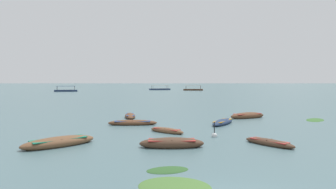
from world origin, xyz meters
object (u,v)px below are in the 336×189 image
(rowboat_6, at_px, (59,142))
(rowboat_7, at_px, (172,143))
(rowboat_5, at_px, (167,131))
(ferry_1, at_px, (66,91))
(rowboat_2, at_px, (247,116))
(rowboat_4, at_px, (223,122))
(rowboat_1, at_px, (133,123))
(rowboat_0, at_px, (269,143))
(ferry_0, at_px, (160,89))
(mooring_buoy, at_px, (214,135))
(rowboat_3, at_px, (130,116))
(ferry_2, at_px, (193,90))

(rowboat_6, relative_size, rowboat_7, 1.10)
(rowboat_5, relative_size, ferry_1, 0.31)
(rowboat_2, height_order, rowboat_6, rowboat_2)
(rowboat_2, xyz_separation_m, rowboat_4, (-3.54, -4.63, -0.06))
(rowboat_2, height_order, rowboat_5, rowboat_2)
(rowboat_1, bearing_deg, rowboat_7, -68.49)
(rowboat_0, xyz_separation_m, rowboat_6, (-12.96, -0.31, 0.07))
(rowboat_6, bearing_deg, ferry_0, 89.38)
(rowboat_2, bearing_deg, ferry_1, 120.65)
(ferry_0, relative_size, mooring_buoy, 9.03)
(rowboat_5, relative_size, ferry_0, 0.28)
(rowboat_3, height_order, ferry_0, ferry_0)
(rowboat_4, xyz_separation_m, ferry_2, (5.90, 109.34, 0.27))
(rowboat_1, height_order, ferry_2, ferry_2)
(rowboat_3, xyz_separation_m, rowboat_5, (4.17, -9.42, -0.03))
(rowboat_7, height_order, ferry_2, ferry_2)
(rowboat_3, relative_size, ferry_1, 0.43)
(ferry_2, bearing_deg, rowboat_0, -92.24)
(rowboat_1, relative_size, ferry_1, 0.46)
(rowboat_3, xyz_separation_m, ferry_2, (15.22, 104.46, 0.27))
(rowboat_3, bearing_deg, mooring_buoy, -55.76)
(rowboat_4, xyz_separation_m, rowboat_7, (-4.79, -9.52, 0.05))
(rowboat_1, relative_size, rowboat_5, 1.52)
(ferry_1, bearing_deg, rowboat_1, -66.65)
(rowboat_4, relative_size, ferry_0, 0.41)
(rowboat_4, bearing_deg, rowboat_6, -141.74)
(rowboat_4, xyz_separation_m, rowboat_6, (-11.70, -9.23, 0.04))
(ferry_0, relative_size, ferry_1, 1.10)
(ferry_0, relative_size, ferry_2, 1.13)
(ferry_0, bearing_deg, rowboat_6, -90.62)
(rowboat_0, relative_size, rowboat_5, 1.05)
(rowboat_3, height_order, ferry_2, ferry_2)
(rowboat_0, relative_size, rowboat_2, 0.68)
(rowboat_1, xyz_separation_m, rowboat_7, (3.54, -8.99, 0.04))
(rowboat_2, relative_size, rowboat_4, 1.04)
(rowboat_1, height_order, rowboat_5, rowboat_1)
(ferry_0, bearing_deg, rowboat_3, -89.50)
(rowboat_0, height_order, rowboat_5, rowboat_0)
(rowboat_3, relative_size, rowboat_5, 1.39)
(rowboat_0, bearing_deg, rowboat_4, 98.07)
(rowboat_5, bearing_deg, ferry_0, 92.41)
(rowboat_5, height_order, mooring_buoy, mooring_buoy)
(rowboat_1, xyz_separation_m, rowboat_3, (-0.99, 5.41, -0.00))
(rowboat_6, bearing_deg, rowboat_4, 38.26)
(rowboat_5, distance_m, ferry_2, 114.41)
(rowboat_7, xyz_separation_m, mooring_buoy, (3.06, 3.24, -0.12))
(rowboat_3, xyz_separation_m, rowboat_4, (9.32, -4.88, -0.00))
(ferry_1, bearing_deg, rowboat_3, -65.91)
(rowboat_0, height_order, ferry_0, ferry_0)
(rowboat_7, bearing_deg, rowboat_6, 177.57)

